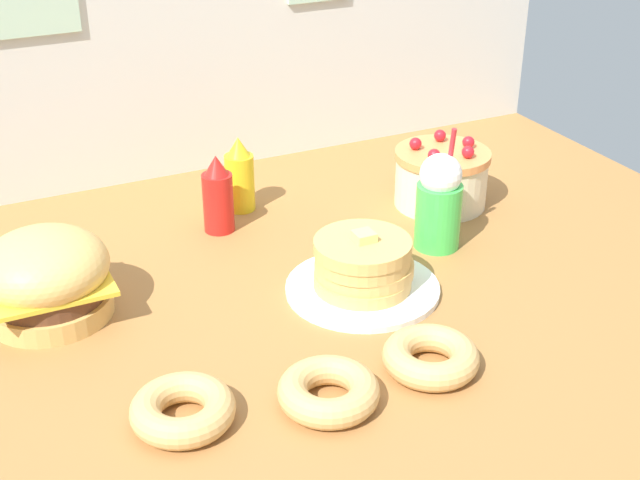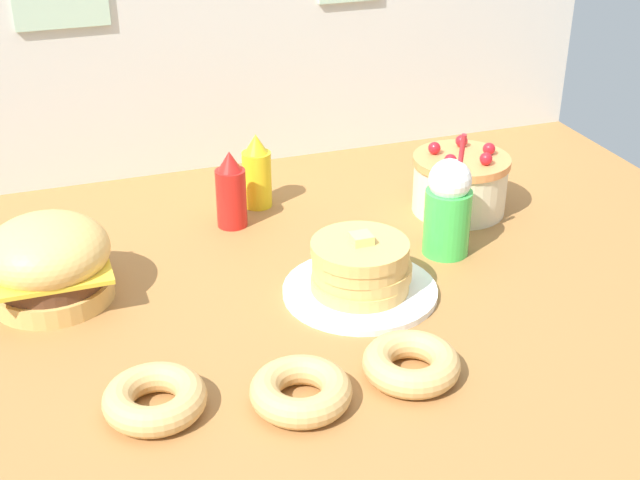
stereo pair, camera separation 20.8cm
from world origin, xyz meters
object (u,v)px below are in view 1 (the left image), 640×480
Objects in this scene: mustard_bottle at (240,176)px; donut_chocolate at (329,390)px; layer_cake at (441,177)px; donut_vanilla at (431,356)px; cream_soda_cup at (439,202)px; pancake_stack at (363,270)px; ketchup_bottle at (218,196)px; burger at (46,277)px; donut_pink_glaze at (183,409)px.

donut_chocolate is (-0.17, -0.90, -0.07)m from mustard_bottle.
donut_vanilla is at bearing -124.06° from layer_cake.
mustard_bottle is at bearing 131.38° from cream_soda_cup.
donut_vanilla is at bearing -93.64° from pancake_stack.
layer_cake is 1.25× the size of ketchup_bottle.
donut_vanilla is (0.08, -0.89, -0.07)m from mustard_bottle.
burger is 0.71m from donut_chocolate.
donut_chocolate and donut_vanilla have the same top height.
mustard_bottle is 0.58m from cream_soda_cup.
cream_soda_cup reaches higher than burger.
pancake_stack is 0.44m from donut_chocolate.
cream_soda_cup is at bearing 40.60° from donut_chocolate.
cream_soda_cup is at bearing -5.82° from burger.
donut_chocolate is 0.24m from donut_vanilla.
cream_soda_cup is at bearing -48.62° from mustard_bottle.
ketchup_bottle is at bearing 113.34° from pancake_stack.
donut_pink_glaze is at bearing -114.79° from ketchup_bottle.
burger is 1.12m from layer_cake.
burger is 1.33× the size of mustard_bottle.
ketchup_bottle is 1.00× the size of mustard_bottle.
burger is 0.54m from ketchup_bottle.
layer_cake is at bearing 32.34° from donut_pink_glaze.
pancake_stack reaches higher than donut_chocolate.
ketchup_bottle is at bearing 169.11° from layer_cake.
mustard_bottle is at bearing 29.37° from burger.
mustard_bottle is 0.89m from donut_vanilla.
layer_cake is 0.26m from cream_soda_cup.
ketchup_bottle reaches higher than burger.
pancake_stack is at bearing -17.73° from burger.
donut_vanilla is (-0.31, -0.46, -0.09)m from cream_soda_cup.
donut_chocolate is (-0.55, -0.47, -0.09)m from cream_soda_cup.
donut_pink_glaze is at bearing -117.81° from mustard_bottle.
ketchup_bottle is 0.81m from donut_pink_glaze.
mustard_bottle reaches higher than burger.
mustard_bottle is (0.10, 0.10, 0.00)m from ketchup_bottle.
ketchup_bottle is 0.14m from mustard_bottle.
pancake_stack is 1.83× the size of donut_pink_glaze.
layer_cake is 1.14m from donut_pink_glaze.
ketchup_bottle is at bearing 25.52° from burger.
donut_chocolate is 1.00× the size of donut_vanilla.
donut_pink_glaze is at bearing -152.57° from pancake_stack.
cream_soda_cup is at bearing 56.22° from donut_vanilla.
layer_cake is at bearing 44.49° from donut_chocolate.
donut_pink_glaze and donut_chocolate have the same top height.
cream_soda_cup is at bearing 23.05° from pancake_stack.
mustard_bottle is (0.59, 0.33, 0.00)m from burger.
layer_cake is at bearing 55.37° from cream_soda_cup.
burger reaches higher than donut_pink_glaze.
layer_cake is 0.83× the size of cream_soda_cup.
pancake_stack is at bearing 52.96° from donut_chocolate.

